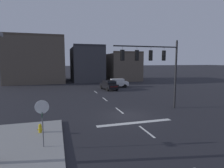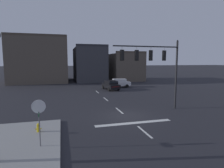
% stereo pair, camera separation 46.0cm
% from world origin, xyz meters
% --- Properties ---
extents(ground_plane, '(400.00, 400.00, 0.00)m').
position_xyz_m(ground_plane, '(0.00, 0.00, 0.00)').
color(ground_plane, '#232328').
extents(sidewalk_near_corner, '(5.00, 8.00, 0.15)m').
position_xyz_m(sidewalk_near_corner, '(-8.23, -4.00, 0.07)').
color(sidewalk_near_corner, gray).
rests_on(sidewalk_near_corner, ground).
extents(stop_bar_paint, '(6.40, 0.50, 0.01)m').
position_xyz_m(stop_bar_paint, '(0.00, -2.00, 0.00)').
color(stop_bar_paint, silver).
rests_on(stop_bar_paint, ground).
extents(lane_centreline, '(0.16, 26.40, 0.01)m').
position_xyz_m(lane_centreline, '(0.00, 2.00, 0.00)').
color(lane_centreline, silver).
rests_on(lane_centreline, ground).
extents(signal_mast_near_side, '(6.93, 0.39, 7.10)m').
position_xyz_m(signal_mast_near_side, '(3.62, 1.34, 4.92)').
color(signal_mast_near_side, black).
rests_on(signal_mast_near_side, ground).
extents(stop_sign, '(0.76, 0.64, 2.83)m').
position_xyz_m(stop_sign, '(-6.82, -4.80, 2.14)').
color(stop_sign, '#56565B').
rests_on(stop_sign, ground).
extents(car_lot_nearside, '(4.59, 2.27, 1.61)m').
position_xyz_m(car_lot_nearside, '(5.03, 18.47, 0.86)').
color(car_lot_nearside, silver).
rests_on(car_lot_nearside, ground).
extents(car_lot_middle, '(2.37, 4.62, 1.61)m').
position_xyz_m(car_lot_middle, '(2.74, 15.83, 0.86)').
color(car_lot_middle, black).
rests_on(car_lot_middle, ground).
extents(fire_hydrant, '(0.40, 0.30, 0.75)m').
position_xyz_m(fire_hydrant, '(-7.18, -2.44, 0.33)').
color(fire_hydrant, gold).
rests_on(fire_hydrant, ground).
extents(building_row, '(31.30, 13.78, 10.64)m').
position_xyz_m(building_row, '(-3.75, 33.04, 4.56)').
color(building_row, brown).
rests_on(building_row, ground).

